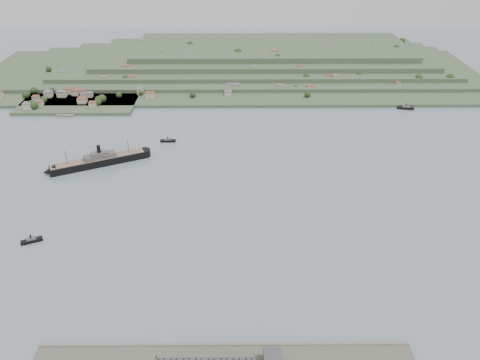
{
  "coord_description": "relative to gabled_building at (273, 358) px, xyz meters",
  "views": [
    {
      "loc": [
        8.06,
        -338.4,
        227.5
      ],
      "look_at": [
        10.54,
        30.0,
        9.84
      ],
      "focal_mm": 35.0,
      "sensor_mm": 36.0,
      "label": 1
    }
  ],
  "objects": [
    {
      "name": "ground",
      "position": [
        -27.5,
        164.0,
        -8.19
      ],
      "size": [
        1400.0,
        1400.0,
        0.0
      ],
      "primitive_type": "plane",
      "color": "slate",
      "rests_on": "ground"
    },
    {
      "name": "gabled_building",
      "position": [
        0.0,
        0.0,
        0.0
      ],
      "size": [
        10.4,
        10.18,
        14.09
      ],
      "color": "#452618",
      "rests_on": "ground"
    },
    {
      "name": "ferry_west",
      "position": [
        -96.3,
        294.9,
        -6.66
      ],
      "size": [
        16.95,
        4.85,
        6.34
      ],
      "color": "black",
      "rests_on": "ground"
    },
    {
      "name": "far_peninsula",
      "position": [
        0.41,
        557.1,
        3.69
      ],
      "size": [
        760.0,
        309.0,
        30.0
      ],
      "color": "#334830",
      "rests_on": "ground"
    },
    {
      "name": "tugboat",
      "position": [
        -180.14,
        116.35,
        -6.43
      ],
      "size": [
        16.39,
        10.37,
        7.21
      ],
      "color": "black",
      "rests_on": "ground"
    },
    {
      "name": "steamship",
      "position": [
        -161.61,
        240.43,
        -3.46
      ],
      "size": [
        100.08,
        53.89,
        25.61
      ],
      "color": "black",
      "rests_on": "ground"
    },
    {
      "name": "ferry_east",
      "position": [
        197.83,
        389.0,
        -6.38
      ],
      "size": [
        20.63,
        9.18,
        7.48
      ],
      "color": "black",
      "rests_on": "ground"
    }
  ]
}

